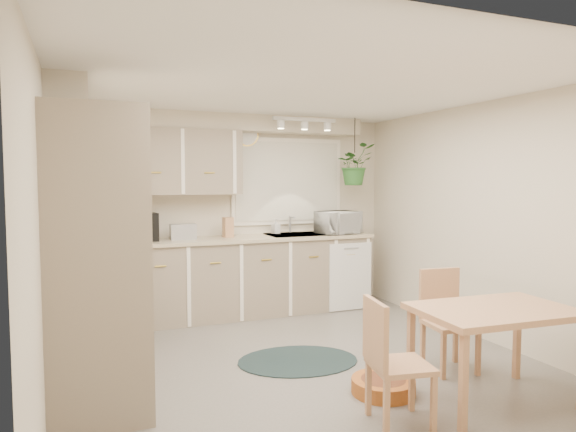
{
  "coord_description": "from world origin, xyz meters",
  "views": [
    {
      "loc": [
        -1.76,
        -4.04,
        1.62
      ],
      "look_at": [
        0.09,
        0.55,
        1.27
      ],
      "focal_mm": 32.0,
      "sensor_mm": 36.0,
      "label": 1
    }
  ],
  "objects_px": {
    "dining_table": "(494,355)",
    "microwave": "(338,220)",
    "chair_back": "(450,321)",
    "braided_rug": "(298,361)",
    "chair_left": "(400,362)",
    "pet_bed": "(383,386)"
  },
  "relations": [
    {
      "from": "dining_table",
      "to": "microwave",
      "type": "distance_m",
      "value": 3.03
    },
    {
      "from": "microwave",
      "to": "dining_table",
      "type": "bearing_deg",
      "value": -105.58
    },
    {
      "from": "chair_back",
      "to": "braided_rug",
      "type": "relative_size",
      "value": 0.78
    },
    {
      "from": "chair_left",
      "to": "pet_bed",
      "type": "relative_size",
      "value": 1.73
    },
    {
      "from": "braided_rug",
      "to": "pet_bed",
      "type": "height_order",
      "value": "pet_bed"
    },
    {
      "from": "pet_bed",
      "to": "microwave",
      "type": "relative_size",
      "value": 0.94
    },
    {
      "from": "chair_left",
      "to": "chair_back",
      "type": "bearing_deg",
      "value": 134.94
    },
    {
      "from": "chair_left",
      "to": "microwave",
      "type": "height_order",
      "value": "microwave"
    },
    {
      "from": "chair_left",
      "to": "chair_back",
      "type": "distance_m",
      "value": 1.14
    },
    {
      "from": "dining_table",
      "to": "braided_rug",
      "type": "relative_size",
      "value": 1.03
    },
    {
      "from": "braided_rug",
      "to": "dining_table",
      "type": "bearing_deg",
      "value": -52.92
    },
    {
      "from": "chair_left",
      "to": "microwave",
      "type": "bearing_deg",
      "value": 170.47
    },
    {
      "from": "chair_left",
      "to": "microwave",
      "type": "distance_m",
      "value": 3.21
    },
    {
      "from": "pet_bed",
      "to": "dining_table",
      "type": "bearing_deg",
      "value": -33.05
    },
    {
      "from": "dining_table",
      "to": "chair_back",
      "type": "height_order",
      "value": "chair_back"
    },
    {
      "from": "dining_table",
      "to": "braided_rug",
      "type": "xyz_separation_m",
      "value": [
        -0.99,
        1.31,
        -0.34
      ]
    },
    {
      "from": "dining_table",
      "to": "chair_left",
      "type": "relative_size",
      "value": 1.33
    },
    {
      "from": "chair_left",
      "to": "braided_rug",
      "type": "bearing_deg",
      "value": -162.4
    },
    {
      "from": "chair_back",
      "to": "microwave",
      "type": "bearing_deg",
      "value": -86.27
    },
    {
      "from": "chair_back",
      "to": "microwave",
      "type": "distance_m",
      "value": 2.4
    },
    {
      "from": "braided_rug",
      "to": "microwave",
      "type": "distance_m",
      "value": 2.32
    },
    {
      "from": "dining_table",
      "to": "chair_back",
      "type": "relative_size",
      "value": 1.31
    }
  ]
}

